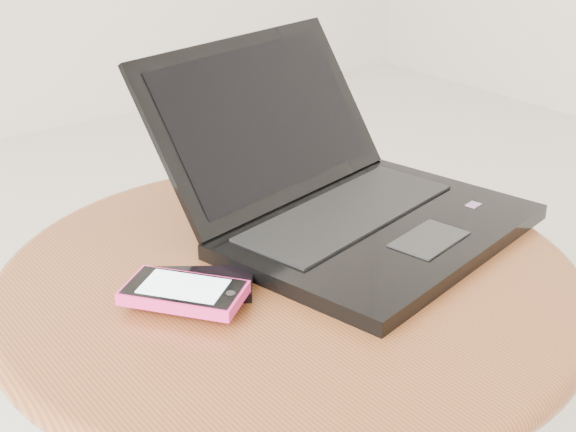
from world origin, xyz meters
TOP-DOWN VIEW (x-y plane):
  - table at (-0.03, 0.00)m, footprint 0.60×0.60m
  - laptop at (0.08, 0.04)m, footprint 0.40×0.41m
  - phone_black at (-0.13, 0.02)m, footprint 0.13×0.11m
  - phone_pink at (-0.16, -0.00)m, footprint 0.11×0.12m

SIDE VIEW (x-z plane):
  - table at x=-0.03m, z-range 0.14..0.62m
  - phone_black at x=-0.13m, z-range 0.48..0.49m
  - phone_pink at x=-0.16m, z-range 0.49..0.50m
  - laptop at x=0.08m, z-range 0.42..0.61m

